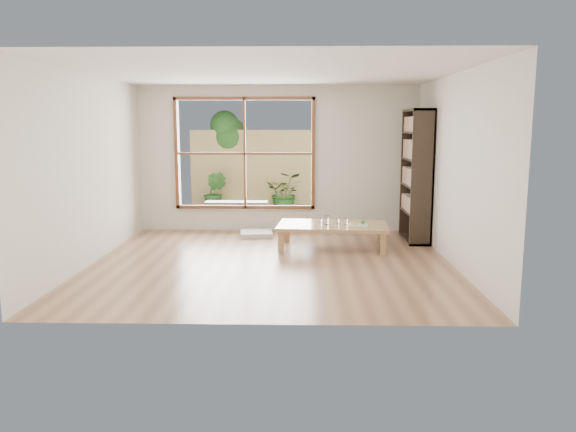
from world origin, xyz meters
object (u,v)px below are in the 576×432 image
bookshelf (416,176)px  food_tray (359,224)px  low_table (333,227)px  garden_bench (237,204)px

bookshelf → food_tray: bearing=-144.3°
low_table → bookshelf: 1.69m
low_table → bookshelf: (1.40, 0.59, 0.75)m
bookshelf → garden_bench: (-3.17, 1.70, -0.73)m
low_table → bookshelf: bookshelf is taller
bookshelf → food_tray: size_ratio=6.91×
bookshelf → food_tray: (-1.00, -0.72, -0.69)m
food_tray → low_table: bearing=165.9°
bookshelf → garden_bench: bearing=151.7°
bookshelf → food_tray: bookshelf is taller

